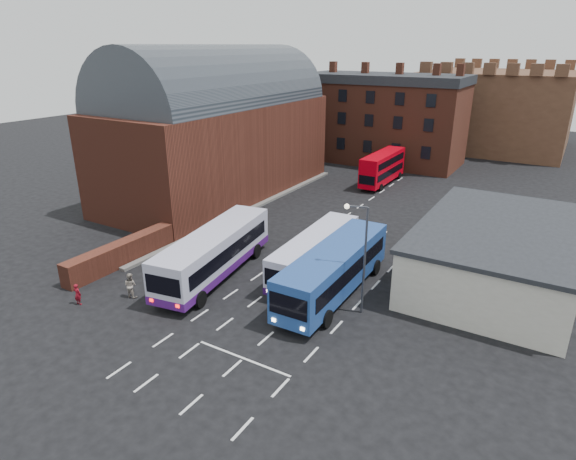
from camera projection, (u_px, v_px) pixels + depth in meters
The scene contains 13 objects.
ground at pixel (208, 310), 30.95m from camera, with size 180.00×180.00×0.00m, color black.
railway_station at pixel (218, 126), 52.45m from camera, with size 12.00×28.00×16.00m.
forecourt_wall at pixel (122, 253), 37.14m from camera, with size 1.20×10.00×1.80m, color #602B1E.
cream_building at pixel (498, 252), 34.15m from camera, with size 10.40×16.40×4.25m.
brick_terrace at pixel (382, 123), 68.62m from camera, with size 22.00×10.00×11.00m, color brown.
castle_keep at pixel (496, 110), 78.65m from camera, with size 22.00×22.00×12.00m, color brown.
bus_white_outbound at pixel (215, 250), 34.87m from camera, with size 4.79×12.79×3.41m.
bus_white_inbound at pixel (316, 251), 35.35m from camera, with size 3.18×11.05×2.98m.
bus_blue at pixel (334, 268), 32.19m from camera, with size 3.25×12.36×3.36m.
bus_red_double at pixel (382, 168), 58.22m from camera, with size 2.47×9.56×3.82m.
street_lamp at pixel (361, 250), 29.15m from camera, with size 1.41×0.58×7.17m.
pedestrian_red at pixel (77, 294), 31.36m from camera, with size 0.54×0.35×1.47m, color maroon.
pedestrian_beige at pixel (130, 285), 32.24m from camera, with size 0.85×0.66×1.74m, color #A5988A.
Camera 1 is at (18.36, -20.49, 15.94)m, focal length 30.00 mm.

